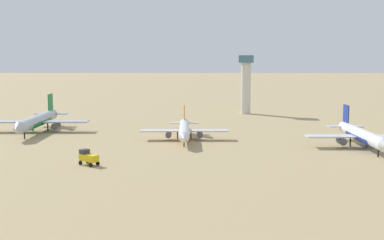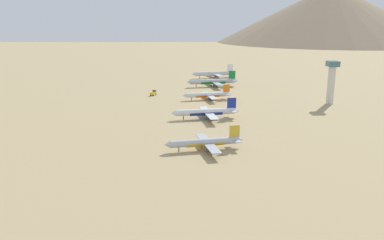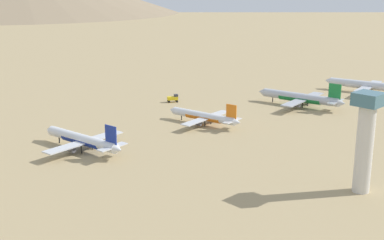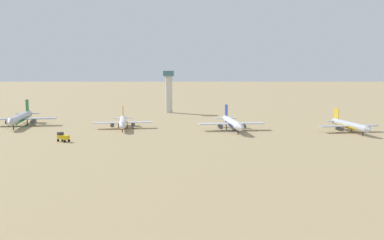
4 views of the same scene
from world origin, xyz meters
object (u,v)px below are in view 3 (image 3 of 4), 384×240
Objects in this scene: service_truck at (173,98)px; parked_jet_3 at (83,140)px; parked_jet_1 at (301,98)px; control_tower at (365,137)px; parked_jet_0 at (366,85)px; parked_jet_2 at (204,116)px.

parked_jet_3 is at bearing 114.40° from service_truck.
parked_jet_1 is 1.56× the size of control_tower.
parked_jet_1 is at bearing 82.67° from parked_jet_0.
parked_jet_1 reaches higher than service_truck.
parked_jet_3 is at bearing 82.04° from parked_jet_0.
parked_jet_1 is at bearing -98.25° from parked_jet_3.
parked_jet_0 is 7.77× the size of service_truck.
parked_jet_0 is 1.22× the size of parked_jet_2.
service_truck is (33.29, -73.41, -1.80)m from parked_jet_3.
parked_jet_3 is at bearing 83.42° from parked_jet_2.
parked_jet_3 reaches higher than service_truck.
control_tower reaches higher than parked_jet_3.
parked_jet_3 reaches higher than parked_jet_2.
control_tower reaches higher than parked_jet_0.
parked_jet_0 is 51.88m from parked_jet_1.
parked_jet_2 reaches higher than service_truck.
parked_jet_1 is 62.09m from service_truck.
parked_jet_0 is at bearing -97.33° from parked_jet_1.
parked_jet_2 is 43.73m from service_truck.
parked_jet_0 reaches higher than parked_jet_2.
parked_jet_1 is at bearing -46.39° from control_tower.
service_truck is (56.00, 89.02, -2.20)m from parked_jet_0.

